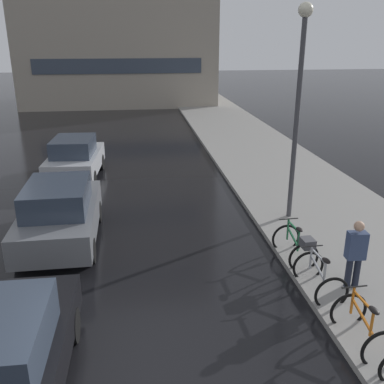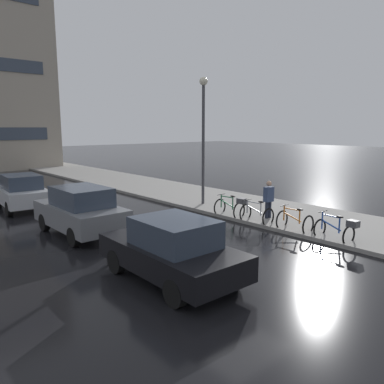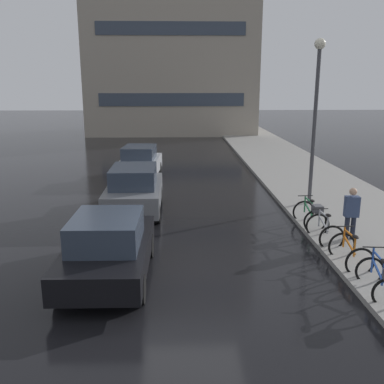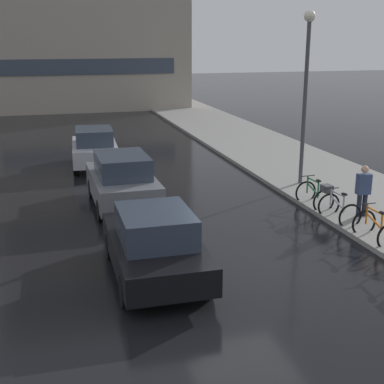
% 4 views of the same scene
% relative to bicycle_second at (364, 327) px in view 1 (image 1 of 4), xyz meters
% --- Properties ---
extents(sidewalk_kerb, '(4.80, 60.00, 0.14)m').
position_rel_bicycle_second_xyz_m(sidewalk_kerb, '(1.97, 9.19, -0.34)').
color(sidewalk_kerb, gray).
rests_on(sidewalk_kerb, ground).
extents(bicycle_second, '(0.78, 1.18, 0.97)m').
position_rel_bicycle_second_xyz_m(bicycle_second, '(0.00, 0.00, 0.00)').
color(bicycle_second, black).
rests_on(bicycle_second, ground).
extents(bicycle_third, '(0.80, 1.21, 0.97)m').
position_rel_bicycle_second_xyz_m(bicycle_third, '(-0.10, 1.70, 0.00)').
color(bicycle_third, black).
rests_on(bicycle_third, ground).
extents(bicycle_farthest, '(0.81, 1.43, 0.99)m').
position_rel_bicycle_second_xyz_m(bicycle_farthest, '(-0.10, 3.04, 0.09)').
color(bicycle_farthest, black).
rests_on(bicycle_farthest, ground).
extents(car_grey, '(1.94, 4.12, 1.73)m').
position_rel_bicycle_second_xyz_m(car_grey, '(-5.96, 5.00, 0.46)').
color(car_grey, slate).
rests_on(car_grey, ground).
extents(car_silver, '(2.03, 3.85, 1.65)m').
position_rel_bicycle_second_xyz_m(car_silver, '(-6.26, 10.76, 0.42)').
color(car_silver, '#B2B5BA').
rests_on(car_silver, ground).
extents(pedestrian, '(0.41, 0.26, 1.68)m').
position_rel_bicycle_second_xyz_m(pedestrian, '(0.65, 1.70, 0.54)').
color(pedestrian, '#1E2333').
rests_on(pedestrian, ground).
extents(streetlamp, '(0.39, 0.39, 6.14)m').
position_rel_bicycle_second_xyz_m(streetlamp, '(0.65, 5.66, 3.54)').
color(streetlamp, '#424247').
rests_on(streetlamp, ground).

